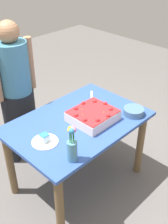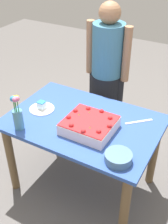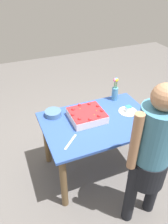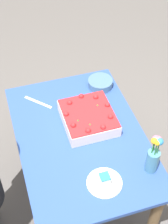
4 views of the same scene
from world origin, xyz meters
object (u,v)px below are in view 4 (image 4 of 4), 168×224
Objects in this scene: sheet_cake at (88,117)px; fruit_bowl at (100,83)px; flower_vase at (153,156)px; cake_knife at (38,102)px; serving_plate_with_slice at (104,181)px.

fruit_bowl is (0.32, -0.20, -0.02)m from sheet_cake.
sheet_cake is 0.54m from flower_vase.
fruit_bowl is (0.03, -0.48, 0.03)m from cake_knife.
cake_knife is at bearing 16.43° from serving_plate_with_slice.
cake_knife is (0.29, 0.29, -0.05)m from sheet_cake.
cake_knife is at bearing 44.49° from sheet_cake.
cake_knife is 0.79× the size of flower_vase.
serving_plate_with_slice is 0.73× the size of flower_vase.
sheet_cake reaches higher than fruit_bowl.
flower_vase reaches higher than fruit_bowl.
cake_knife is 0.94m from flower_vase.
sheet_cake is 1.75× the size of serving_plate_with_slice.
flower_vase is (-0.48, -0.24, 0.08)m from sheet_cake.
serving_plate_with_slice is 0.92× the size of cake_knife.
sheet_cake is 0.38m from fruit_bowl.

